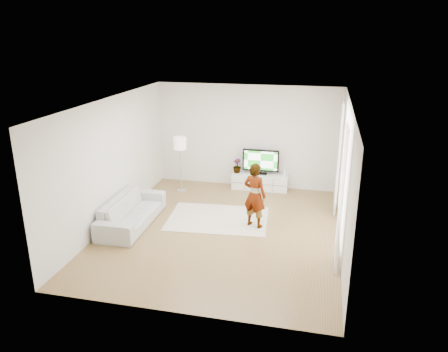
% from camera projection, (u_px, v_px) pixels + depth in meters
% --- Properties ---
extents(floor, '(6.00, 6.00, 0.00)m').
position_uv_depth(floor, '(222.00, 230.00, 9.53)').
color(floor, '#A17C48').
rests_on(floor, ground).
extents(ceiling, '(6.00, 6.00, 0.00)m').
position_uv_depth(ceiling, '(221.00, 102.00, 8.64)').
color(ceiling, white).
rests_on(ceiling, wall_back).
extents(wall_left, '(0.02, 6.00, 2.80)m').
position_uv_depth(wall_left, '(111.00, 162.00, 9.62)').
color(wall_left, silver).
rests_on(wall_left, floor).
extents(wall_right, '(0.02, 6.00, 2.80)m').
position_uv_depth(wall_right, '(346.00, 178.00, 8.55)').
color(wall_right, silver).
rests_on(wall_right, floor).
extents(wall_back, '(5.00, 0.02, 2.80)m').
position_uv_depth(wall_back, '(247.00, 137.00, 11.86)').
color(wall_back, silver).
rests_on(wall_back, floor).
extents(wall_front, '(5.00, 0.02, 2.80)m').
position_uv_depth(wall_front, '(174.00, 231.00, 6.32)').
color(wall_front, silver).
rests_on(wall_front, floor).
extents(window, '(0.01, 2.60, 2.50)m').
position_uv_depth(window, '(344.00, 171.00, 8.82)').
color(window, white).
rests_on(window, wall_right).
extents(curtain_near, '(0.04, 0.70, 2.60)m').
position_uv_depth(curtain_near, '(341.00, 198.00, 7.67)').
color(curtain_near, white).
rests_on(curtain_near, floor).
extents(curtain_far, '(0.04, 0.70, 2.60)m').
position_uv_depth(curtain_far, '(339.00, 158.00, 10.07)').
color(curtain_far, white).
rests_on(curtain_far, floor).
extents(media_console, '(1.52, 0.43, 0.43)m').
position_uv_depth(media_console, '(260.00, 182.00, 11.93)').
color(media_console, white).
rests_on(media_console, floor).
extents(television, '(0.98, 0.19, 0.69)m').
position_uv_depth(television, '(261.00, 161.00, 11.77)').
color(television, black).
rests_on(television, media_console).
extents(game_console, '(0.05, 0.15, 0.19)m').
position_uv_depth(game_console, '(285.00, 173.00, 11.69)').
color(game_console, white).
rests_on(game_console, media_console).
extents(potted_plant, '(0.28, 0.28, 0.39)m').
position_uv_depth(potted_plant, '(237.00, 166.00, 11.93)').
color(potted_plant, '#3F7238').
rests_on(potted_plant, media_console).
extents(rug, '(2.41, 1.83, 0.01)m').
position_uv_depth(rug, '(218.00, 218.00, 10.12)').
color(rug, beige).
rests_on(rug, floor).
extents(player, '(0.62, 0.52, 1.46)m').
position_uv_depth(player, '(255.00, 195.00, 9.50)').
color(player, '#334772').
rests_on(player, rug).
extents(sofa, '(0.90, 2.19, 0.64)m').
position_uv_depth(sofa, '(132.00, 211.00, 9.73)').
color(sofa, silver).
rests_on(sofa, floor).
extents(floor_lamp, '(0.33, 0.33, 1.50)m').
position_uv_depth(floor_lamp, '(180.00, 146.00, 11.46)').
color(floor_lamp, silver).
rests_on(floor_lamp, floor).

